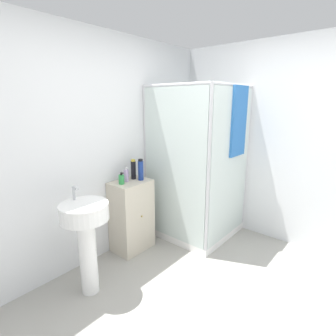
{
  "coord_description": "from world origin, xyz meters",
  "views": [
    {
      "loc": [
        -1.65,
        -0.73,
        1.77
      ],
      "look_at": [
        0.48,
        1.09,
        1.05
      ],
      "focal_mm": 28.0,
      "sensor_mm": 36.0,
      "label": 1
    }
  ],
  "objects_px": {
    "soap_dispenser": "(121,179)",
    "lotion_bottle_white": "(126,175)",
    "shampoo_bottle_blue": "(141,170)",
    "sink": "(86,231)",
    "shampoo_bottle_tall_black": "(133,169)"
  },
  "relations": [
    {
      "from": "soap_dispenser",
      "to": "shampoo_bottle_tall_black",
      "type": "bearing_deg",
      "value": 11.62
    },
    {
      "from": "sink",
      "to": "lotion_bottle_white",
      "type": "height_order",
      "value": "lotion_bottle_white"
    },
    {
      "from": "soap_dispenser",
      "to": "shampoo_bottle_tall_black",
      "type": "distance_m",
      "value": 0.24
    },
    {
      "from": "shampoo_bottle_tall_black",
      "to": "shampoo_bottle_blue",
      "type": "relative_size",
      "value": 0.94
    },
    {
      "from": "shampoo_bottle_tall_black",
      "to": "shampoo_bottle_blue",
      "type": "height_order",
      "value": "shampoo_bottle_blue"
    },
    {
      "from": "sink",
      "to": "soap_dispenser",
      "type": "distance_m",
      "value": 0.76
    },
    {
      "from": "soap_dispenser",
      "to": "sink",
      "type": "bearing_deg",
      "value": -157.88
    },
    {
      "from": "soap_dispenser",
      "to": "lotion_bottle_white",
      "type": "distance_m",
      "value": 0.1
    },
    {
      "from": "shampoo_bottle_blue",
      "to": "lotion_bottle_white",
      "type": "relative_size",
      "value": 1.48
    },
    {
      "from": "sink",
      "to": "shampoo_bottle_blue",
      "type": "bearing_deg",
      "value": 13.17
    },
    {
      "from": "shampoo_bottle_tall_black",
      "to": "sink",
      "type": "bearing_deg",
      "value": -160.47
    },
    {
      "from": "shampoo_bottle_blue",
      "to": "lotion_bottle_white",
      "type": "distance_m",
      "value": 0.18
    },
    {
      "from": "shampoo_bottle_blue",
      "to": "lotion_bottle_white",
      "type": "bearing_deg",
      "value": 150.34
    },
    {
      "from": "soap_dispenser",
      "to": "shampoo_bottle_tall_black",
      "type": "relative_size",
      "value": 0.58
    },
    {
      "from": "soap_dispenser",
      "to": "lotion_bottle_white",
      "type": "relative_size",
      "value": 0.8
    }
  ]
}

